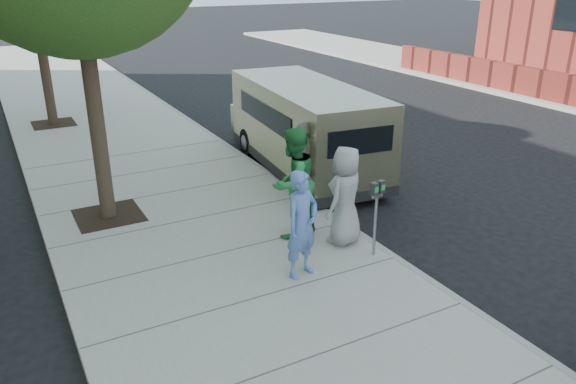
% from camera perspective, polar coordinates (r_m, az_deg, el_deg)
% --- Properties ---
extents(ground, '(120.00, 120.00, 0.00)m').
position_cam_1_polar(ground, '(9.79, -1.35, -5.63)').
color(ground, black).
rests_on(ground, ground).
extents(sidewalk, '(5.00, 60.00, 0.15)m').
position_cam_1_polar(sidewalk, '(9.40, -6.81, -6.54)').
color(sidewalk, gray).
rests_on(sidewalk, ground).
extents(curb_face, '(0.12, 60.00, 0.16)m').
position_cam_1_polar(curb_face, '(10.42, 5.71, -3.49)').
color(curb_face, gray).
rests_on(curb_face, ground).
extents(parking_meter, '(0.27, 0.14, 1.28)m').
position_cam_1_polar(parking_meter, '(8.95, 8.99, -1.06)').
color(parking_meter, gray).
rests_on(parking_meter, sidewalk).
extents(van, '(2.37, 5.70, 2.06)m').
position_cam_1_polar(van, '(13.10, 1.59, 6.72)').
color(van, tan).
rests_on(van, ground).
extents(person_officer, '(0.71, 0.57, 1.67)m').
position_cam_1_polar(person_officer, '(8.31, 1.44, -3.32)').
color(person_officer, '#5A79BF').
rests_on(person_officer, sidewalk).
extents(person_green_shirt, '(1.15, 1.04, 1.94)m').
position_cam_1_polar(person_green_shirt, '(9.52, 0.51, 0.93)').
color(person_green_shirt, '#287B3A').
rests_on(person_green_shirt, sidewalk).
extents(person_gray_shirt, '(0.98, 0.85, 1.69)m').
position_cam_1_polar(person_gray_shirt, '(9.36, 5.84, -0.38)').
color(person_gray_shirt, '#959497').
rests_on(person_gray_shirt, sidewalk).
extents(person_striped_polo, '(0.96, 1.00, 1.68)m').
position_cam_1_polar(person_striped_polo, '(10.82, 1.57, 2.83)').
color(person_striped_polo, gray).
rests_on(person_striped_polo, sidewalk).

